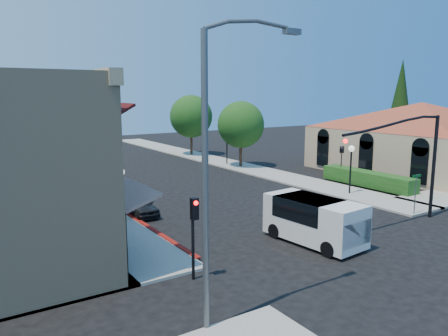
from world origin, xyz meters
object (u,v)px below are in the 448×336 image
lamppost_left_near (121,184)px  street_name_sign (416,188)px  lamppost_left_far (56,153)px  lamppost_right_near (351,157)px  white_van (315,218)px  street_tree_a (241,125)px  street_tree_b (191,116)px  parked_car_d (88,166)px  lamppost_right_far (227,138)px  secondary_signal (194,223)px  parked_car_a (140,205)px  signal_mast_arm (413,151)px  conifer_far (400,101)px  parked_car_b (125,198)px  cobra_streetlight (215,161)px  parked_car_c (78,170)px

lamppost_left_near → street_name_sign: bearing=-19.9°
lamppost_left_far → lamppost_right_near: 22.02m
street_name_sign → white_van: size_ratio=0.49×
street_tree_a → street_tree_b: bearing=90.0°
street_tree_a → parked_car_d: (-13.60, 4.96, -3.54)m
street_tree_b → white_van: bearing=-108.1°
street_tree_b → lamppost_right_far: size_ratio=1.97×
secondary_signal → parked_car_a: secondary_signal is taller
street_name_sign → parked_car_d: 27.67m
secondary_signal → lamppost_right_far: bearing=53.9°
signal_mast_arm → secondary_signal: signal_mast_arm is taller
secondary_signal → lamppost_left_near: 6.63m
conifer_far → street_tree_b: bearing=143.9°
lamppost_left_near → lamppost_right_near: bearing=0.0°
signal_mast_arm → secondary_signal: size_ratio=2.41×
conifer_far → white_van: 33.53m
signal_mast_arm → street_tree_b: bearing=84.5°
street_tree_b → secondary_signal: bearing=-118.8°
signal_mast_arm → street_name_sign: bearing=23.2°
street_name_sign → parked_car_b: size_ratio=0.74×
conifer_far → secondary_signal: (-36.00, -16.59, -4.04)m
lamppost_left_near → parked_car_b: lamppost_left_near is taller
cobra_streetlight → lamppost_left_far: (0.65, 24.00, -2.53)m
street_tree_a → lamppost_left_near: (-17.30, -14.00, -1.46)m
secondary_signal → cobra_streetlight: (-1.15, -3.41, 2.95)m
street_tree_a → secondary_signal: size_ratio=1.95×
cobra_streetlight → parked_car_c: bearing=83.8°
street_tree_b → signal_mast_arm: bearing=-95.5°
signal_mast_arm → white_van: signal_mast_arm is taller
lamppost_left_far → lamppost_right_far: same height
lamppost_left_near → parked_car_b: (2.30, 5.69, -2.18)m
lamppost_right_near → parked_car_a: bearing=167.3°
parked_car_d → white_van: bearing=-86.8°
signal_mast_arm → parked_car_a: signal_mast_arm is taller
cobra_streetlight → lamppost_left_near: cobra_streetlight is taller
street_tree_b → lamppost_right_far: 8.21m
conifer_far → street_tree_a: (-19.20, 4.00, -2.17)m
lamppost_right_far → parked_car_d: bearing=167.4°
lamppost_left_near → street_tree_a: bearing=39.0°
cobra_streetlight → parked_car_c: 27.55m
street_tree_b → secondary_signal: (-16.80, -30.59, -2.23)m
street_tree_a → lamppost_right_far: street_tree_a is taller
secondary_signal → lamppost_right_near: lamppost_right_near is taller
lamppost_left_far → white_van: bearing=-69.5°
street_name_sign → lamppost_left_near: bearing=160.1°
conifer_far → lamppost_left_far: 36.90m
lamppost_left_near → white_van: lamppost_left_near is taller
signal_mast_arm → lamppost_left_near: 15.82m
signal_mast_arm → parked_car_a: size_ratio=2.25×
street_tree_a → parked_car_c: bearing=168.7°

